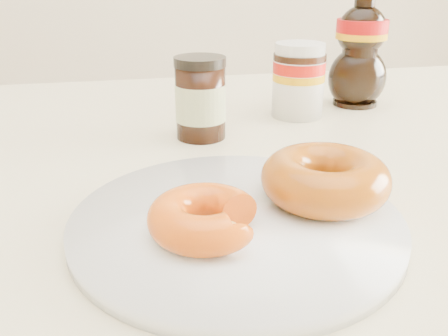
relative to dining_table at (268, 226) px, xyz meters
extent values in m
cube|color=beige|center=(0.00, 0.00, 0.06)|extent=(1.40, 0.90, 0.04)
cylinder|color=white|center=(-0.07, -0.14, 0.09)|extent=(0.27, 0.27, 0.01)
torus|color=white|center=(-0.07, -0.14, 0.09)|extent=(0.27, 0.27, 0.01)
torus|color=#DD620C|center=(-0.10, -0.17, 0.11)|extent=(0.10, 0.10, 0.03)
torus|color=#9C3E0A|center=(0.01, -0.13, 0.12)|extent=(0.12, 0.12, 0.04)
cylinder|color=white|center=(0.09, 0.16, 0.13)|extent=(0.07, 0.07, 0.09)
cylinder|color=#9C0D05|center=(0.09, 0.16, 0.15)|extent=(0.07, 0.07, 0.02)
cylinder|color=#D89905|center=(0.09, 0.16, 0.14)|extent=(0.07, 0.07, 0.01)
cylinder|color=black|center=(0.09, 0.16, 0.17)|extent=(0.07, 0.07, 0.01)
cylinder|color=white|center=(0.09, 0.16, 0.18)|extent=(0.07, 0.07, 0.02)
cylinder|color=black|center=(-0.06, 0.09, 0.13)|extent=(0.06, 0.06, 0.09)
cylinder|color=beige|center=(-0.06, 0.09, 0.13)|extent=(0.06, 0.06, 0.05)
cylinder|color=black|center=(-0.06, 0.09, 0.18)|extent=(0.06, 0.06, 0.01)
camera|label=1|loc=(-0.15, -0.50, 0.29)|focal=40.00mm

